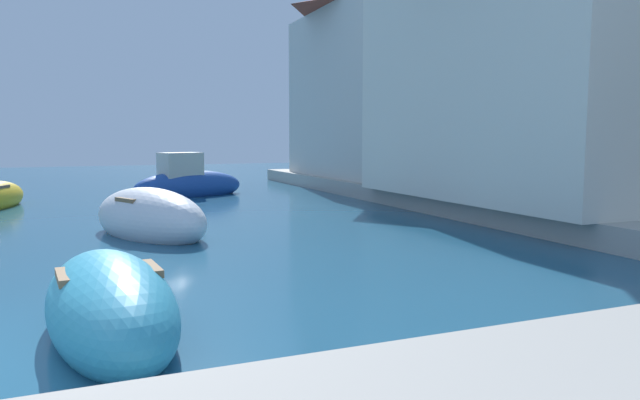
% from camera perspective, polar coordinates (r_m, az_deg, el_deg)
% --- Properties ---
extents(quay_promenade, '(44.00, 32.00, 0.50)m').
position_cam_1_polar(quay_promenade, '(6.50, 6.23, -10.12)').
color(quay_promenade, '#ADA89E').
rests_on(quay_promenade, ground).
extents(moored_boat_2, '(4.42, 2.73, 1.81)m').
position_cam_1_polar(moored_boat_2, '(21.25, -12.65, 1.52)').
color(moored_boat_2, '#1E479E').
rests_on(moored_boat_2, ground).
extents(moored_boat_3, '(2.78, 3.82, 1.32)m').
position_cam_1_polar(moored_boat_3, '(12.87, -16.18, -1.73)').
color(moored_boat_3, white).
rests_on(moored_boat_3, ground).
extents(moored_boat_4, '(1.50, 3.35, 1.11)m').
position_cam_1_polar(moored_boat_4, '(6.54, -19.66, -9.80)').
color(moored_boat_4, teal).
rests_on(moored_boat_4, ground).
extents(waterfront_building_main, '(7.15, 9.35, 7.94)m').
position_cam_1_polar(waterfront_building_main, '(17.12, 21.65, 13.96)').
color(waterfront_building_main, silver).
rests_on(waterfront_building_main, quay_promenade).
extents(waterfront_building_annex, '(5.61, 8.35, 7.57)m').
position_cam_1_polar(waterfront_building_annex, '(24.70, 6.02, 11.32)').
color(waterfront_building_annex, beige).
rests_on(waterfront_building_annex, quay_promenade).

